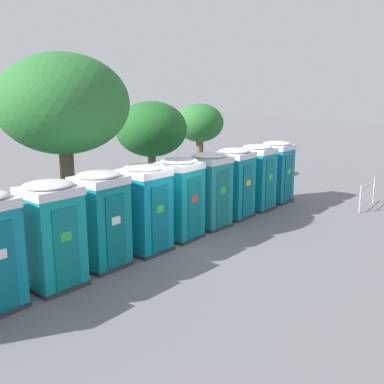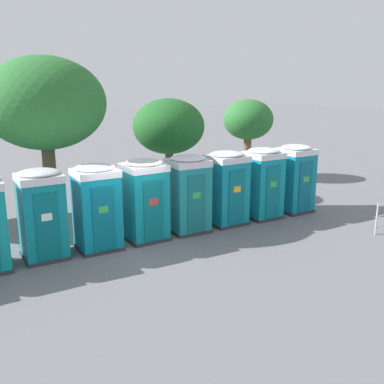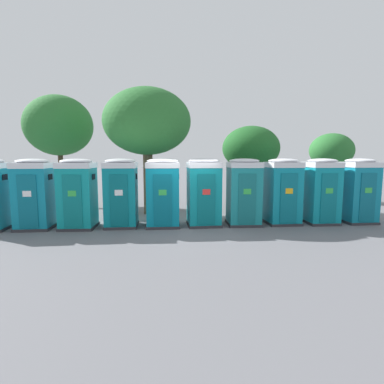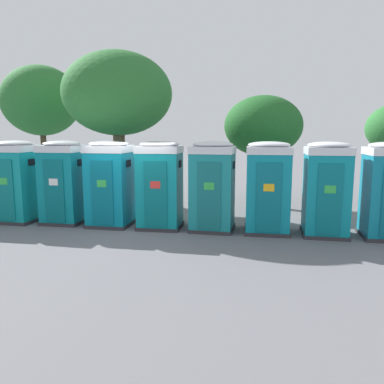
{
  "view_description": "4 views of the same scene",
  "coord_description": "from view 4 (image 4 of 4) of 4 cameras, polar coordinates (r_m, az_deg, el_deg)",
  "views": [
    {
      "loc": [
        -9.69,
        -8.58,
        4.48
      ],
      "look_at": [
        1.42,
        0.03,
        1.36
      ],
      "focal_mm": 42.0,
      "sensor_mm": 36.0,
      "label": 1
    },
    {
      "loc": [
        -4.93,
        -12.16,
        4.91
      ],
      "look_at": [
        2.48,
        0.02,
        1.3
      ],
      "focal_mm": 42.0,
      "sensor_mm": 36.0,
      "label": 2
    },
    {
      "loc": [
        -0.84,
        -11.09,
        2.62
      ],
      "look_at": [
        0.33,
        0.05,
        1.28
      ],
      "focal_mm": 28.0,
      "sensor_mm": 36.0,
      "label": 3
    },
    {
      "loc": [
        3.45,
        -10.48,
        2.74
      ],
      "look_at": [
        1.71,
        0.03,
        1.08
      ],
      "focal_mm": 35.0,
      "sensor_mm": 36.0,
      "label": 4
    }
  ],
  "objects": [
    {
      "name": "portapotty_3",
      "position": [
        12.17,
        -18.94,
        1.49
      ],
      "size": [
        1.21,
        1.22,
        2.54
      ],
      "color": "#2D2D33",
      "rests_on": "ground"
    },
    {
      "name": "street_tree_0",
      "position": [
        14.05,
        -11.26,
        14.35
      ],
      "size": [
        3.89,
        3.89,
        5.64
      ],
      "color": "brown",
      "rests_on": "ground"
    },
    {
      "name": "portapotty_7",
      "position": [
        10.58,
        11.47,
        0.75
      ],
      "size": [
        1.24,
        1.21,
        2.54
      ],
      "color": "#2D2D33",
      "rests_on": "ground"
    },
    {
      "name": "portapotty_6",
      "position": [
        10.64,
        3.15,
        0.96
      ],
      "size": [
        1.28,
        1.26,
        2.54
      ],
      "color": "#2D2D33",
      "rests_on": "ground"
    },
    {
      "name": "street_tree_2",
      "position": [
        18.7,
        -22.01,
        12.72
      ],
      "size": [
        3.47,
        3.47,
        5.78
      ],
      "color": "#4C3826",
      "rests_on": "ground"
    },
    {
      "name": "portapotty_4",
      "position": [
        11.41,
        -12.39,
        1.3
      ],
      "size": [
        1.26,
        1.22,
        2.54
      ],
      "color": "#2D2D33",
      "rests_on": "ground"
    },
    {
      "name": "portapotty_8",
      "position": [
        10.68,
        19.77,
        0.47
      ],
      "size": [
        1.19,
        1.22,
        2.54
      ],
      "color": "#2D2D33",
      "rests_on": "ground"
    },
    {
      "name": "portapotty_5",
      "position": [
        10.94,
        -4.88,
        1.15
      ],
      "size": [
        1.26,
        1.22,
        2.54
      ],
      "color": "#2D2D33",
      "rests_on": "ground"
    },
    {
      "name": "street_tree_1",
      "position": [
        14.43,
        10.78,
        9.78
      ],
      "size": [
        2.91,
        2.91,
        4.16
      ],
      "color": "brown",
      "rests_on": "ground"
    },
    {
      "name": "ground_plane",
      "position": [
        11.37,
        -8.61,
        -5.2
      ],
      "size": [
        120.0,
        120.0,
        0.0
      ],
      "primitive_type": "plane",
      "color": "slate"
    },
    {
      "name": "portapotty_2",
      "position": [
        12.9,
        -25.16,
        1.52
      ],
      "size": [
        1.27,
        1.26,
        2.54
      ],
      "color": "#2D2D33",
      "rests_on": "ground"
    }
  ]
}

